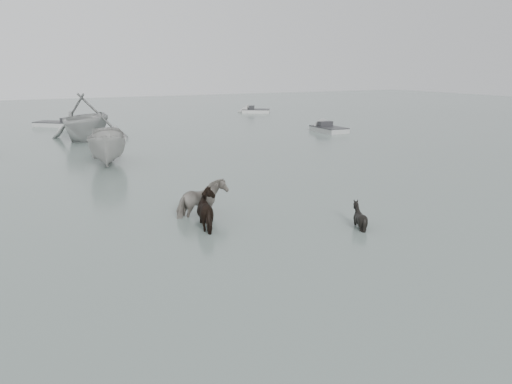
# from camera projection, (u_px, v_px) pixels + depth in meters

# --- Properties ---
(ground) EXTENTS (140.00, 140.00, 0.00)m
(ground) POSITION_uv_depth(u_px,v_px,m) (245.00, 245.00, 13.99)
(ground) COLOR #4F5E57
(ground) RESTS_ON ground
(pony_pinto) EXTENTS (1.94, 1.27, 1.51)m
(pony_pinto) POSITION_uv_depth(u_px,v_px,m) (201.00, 193.00, 16.66)
(pony_pinto) COLOR black
(pony_pinto) RESTS_ON ground
(pony_dark) EXTENTS (1.48, 1.63, 1.40)m
(pony_dark) POSITION_uv_depth(u_px,v_px,m) (211.00, 205.00, 15.48)
(pony_dark) COLOR black
(pony_dark) RESTS_ON ground
(pony_black) EXTENTS (1.28, 1.22, 1.10)m
(pony_black) POSITION_uv_depth(u_px,v_px,m) (360.00, 209.00, 15.48)
(pony_black) COLOR black
(pony_black) RESTS_ON ground
(rowboat_trail) EXTENTS (7.85, 8.11, 3.27)m
(rowboat_trail) POSITION_uv_depth(u_px,v_px,m) (86.00, 115.00, 33.47)
(rowboat_trail) COLOR #9DA09E
(rowboat_trail) RESTS_ON ground
(boat_small) EXTENTS (3.03, 5.27, 1.92)m
(boat_small) POSITION_uv_depth(u_px,v_px,m) (108.00, 145.00, 25.39)
(boat_small) COLOR #A1A19D
(boat_small) RESTS_ON ground
(skiff_port) EXTENTS (1.71, 4.30, 0.75)m
(skiff_port) POSITION_uv_depth(u_px,v_px,m) (329.00, 127.00, 37.78)
(skiff_port) COLOR #939694
(skiff_port) RESTS_ON ground
(skiff_mid) EXTENTS (5.32, 4.92, 0.75)m
(skiff_mid) POSITION_uv_depth(u_px,v_px,m) (59.00, 122.00, 41.16)
(skiff_mid) COLOR #A4A7A4
(skiff_mid) RESTS_ON ground
(skiff_star) EXTENTS (4.18, 3.50, 0.75)m
(skiff_star) POSITION_uv_depth(u_px,v_px,m) (256.00, 109.00, 53.09)
(skiff_star) COLOR #B1B1AC
(skiff_star) RESTS_ON ground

